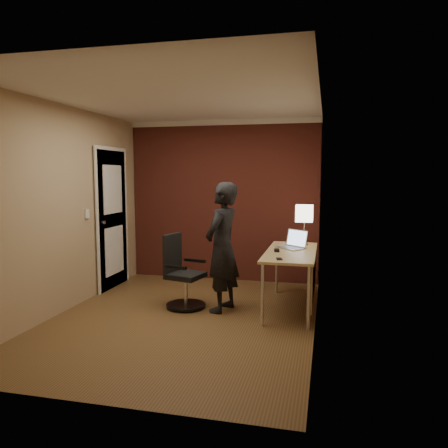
{
  "coord_description": "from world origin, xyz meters",
  "views": [
    {
      "loc": [
        1.6,
        -4.71,
        1.66
      ],
      "look_at": [
        0.35,
        0.55,
        1.05
      ],
      "focal_mm": 35.0,
      "sensor_mm": 36.0,
      "label": 1
    }
  ],
  "objects_px": {
    "desk_lamp": "(304,214)",
    "office_chair": "(182,276)",
    "person": "(222,247)",
    "mouse": "(277,250)",
    "desk": "(297,262)",
    "laptop": "(294,243)",
    "phone": "(279,259)"
  },
  "relations": [
    {
      "from": "mouse",
      "to": "person",
      "type": "bearing_deg",
      "value": -175.64
    },
    {
      "from": "desk",
      "to": "person",
      "type": "relative_size",
      "value": 0.95
    },
    {
      "from": "laptop",
      "to": "phone",
      "type": "xyz_separation_m",
      "value": [
        -0.1,
        -0.79,
        -0.06
      ]
    },
    {
      "from": "phone",
      "to": "desk_lamp",
      "type": "bearing_deg",
      "value": 64.64
    },
    {
      "from": "desk_lamp",
      "to": "mouse",
      "type": "height_order",
      "value": "desk_lamp"
    },
    {
      "from": "mouse",
      "to": "phone",
      "type": "height_order",
      "value": "mouse"
    },
    {
      "from": "laptop",
      "to": "phone",
      "type": "relative_size",
      "value": 3.65
    },
    {
      "from": "phone",
      "to": "person",
      "type": "relative_size",
      "value": 0.07
    },
    {
      "from": "desk",
      "to": "desk_lamp",
      "type": "height_order",
      "value": "desk_lamp"
    },
    {
      "from": "desk_lamp",
      "to": "person",
      "type": "bearing_deg",
      "value": -141.5
    },
    {
      "from": "desk",
      "to": "office_chair",
      "type": "height_order",
      "value": "office_chair"
    },
    {
      "from": "phone",
      "to": "person",
      "type": "xyz_separation_m",
      "value": [
        -0.72,
        0.31,
        0.05
      ]
    },
    {
      "from": "mouse",
      "to": "phone",
      "type": "bearing_deg",
      "value": -90.87
    },
    {
      "from": "laptop",
      "to": "person",
      "type": "distance_m",
      "value": 0.95
    },
    {
      "from": "mouse",
      "to": "person",
      "type": "height_order",
      "value": "person"
    },
    {
      "from": "laptop",
      "to": "phone",
      "type": "bearing_deg",
      "value": -97.01
    },
    {
      "from": "desk",
      "to": "desk_lamp",
      "type": "xyz_separation_m",
      "value": [
        0.05,
        0.49,
        0.55
      ]
    },
    {
      "from": "mouse",
      "to": "desk_lamp",
      "type": "bearing_deg",
      "value": 51.99
    },
    {
      "from": "desk",
      "to": "office_chair",
      "type": "bearing_deg",
      "value": -170.25
    },
    {
      "from": "phone",
      "to": "laptop",
      "type": "bearing_deg",
      "value": 69.03
    },
    {
      "from": "desk_lamp",
      "to": "person",
      "type": "xyz_separation_m",
      "value": [
        -0.94,
        -0.74,
        -0.36
      ]
    },
    {
      "from": "mouse",
      "to": "desk",
      "type": "bearing_deg",
      "value": 8.26
    },
    {
      "from": "desk",
      "to": "person",
      "type": "xyz_separation_m",
      "value": [
        -0.88,
        -0.26,
        0.19
      ]
    },
    {
      "from": "desk_lamp",
      "to": "office_chair",
      "type": "height_order",
      "value": "desk_lamp"
    },
    {
      "from": "desk_lamp",
      "to": "person",
      "type": "height_order",
      "value": "person"
    },
    {
      "from": "desk",
      "to": "mouse",
      "type": "xyz_separation_m",
      "value": [
        -0.24,
        -0.08,
        0.14
      ]
    },
    {
      "from": "mouse",
      "to": "person",
      "type": "distance_m",
      "value": 0.66
    },
    {
      "from": "desk",
      "to": "desk_lamp",
      "type": "distance_m",
      "value": 0.73
    },
    {
      "from": "desk_lamp",
      "to": "laptop",
      "type": "height_order",
      "value": "desk_lamp"
    },
    {
      "from": "desk",
      "to": "office_chair",
      "type": "distance_m",
      "value": 1.44
    },
    {
      "from": "desk_lamp",
      "to": "office_chair",
      "type": "distance_m",
      "value": 1.8
    },
    {
      "from": "desk",
      "to": "laptop",
      "type": "height_order",
      "value": "laptop"
    }
  ]
}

